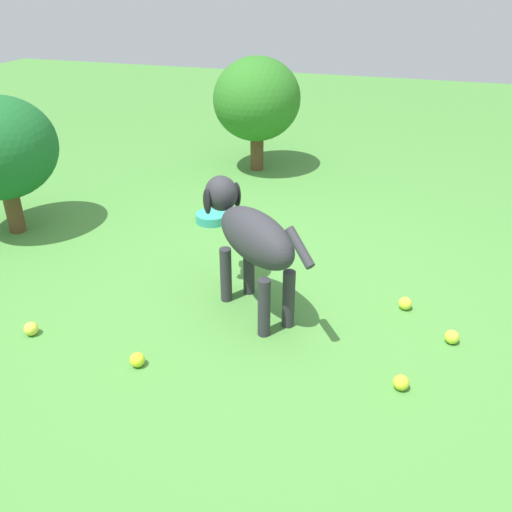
# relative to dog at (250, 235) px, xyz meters

# --- Properties ---
(ground) EXTENTS (14.00, 14.00, 0.00)m
(ground) POSITION_rel_dog_xyz_m (-0.03, 0.02, -0.41)
(ground) COLOR #478438
(dog) EXTENTS (0.63, 0.74, 0.62)m
(dog) POSITION_rel_dog_xyz_m (0.00, 0.00, 0.00)
(dog) COLOR #2D2D33
(dog) RESTS_ON ground
(tennis_ball_0) EXTENTS (0.07, 0.07, 0.07)m
(tennis_ball_0) POSITION_rel_dog_xyz_m (0.39, 0.78, -0.38)
(tennis_ball_0) COLOR #CCD82F
(tennis_ball_0) RESTS_ON ground
(tennis_ball_1) EXTENTS (0.07, 0.07, 0.07)m
(tennis_ball_1) POSITION_rel_dog_xyz_m (-0.22, 0.76, -0.38)
(tennis_ball_1) COLOR #D2E035
(tennis_ball_1) RESTS_ON ground
(tennis_ball_2) EXTENTS (0.07, 0.07, 0.07)m
(tennis_ball_2) POSITION_rel_dog_xyz_m (0.59, -0.32, -0.38)
(tennis_ball_2) COLOR #C6DE28
(tennis_ball_2) RESTS_ON ground
(tennis_ball_3) EXTENTS (0.07, 0.07, 0.07)m
(tennis_ball_3) POSITION_rel_dog_xyz_m (0.00, 0.98, -0.38)
(tennis_ball_3) COLOR #C7DF36
(tennis_ball_3) RESTS_ON ground
(tennis_ball_4) EXTENTS (0.07, 0.07, 0.07)m
(tennis_ball_4) POSITION_rel_dog_xyz_m (0.54, -0.91, -0.38)
(tennis_ball_4) COLOR #CFD640
(tennis_ball_4) RESTS_ON ground
(water_bowl) EXTENTS (0.22, 0.22, 0.06)m
(water_bowl) POSITION_rel_dog_xyz_m (-0.93, -0.59, -0.38)
(water_bowl) COLOR teal
(water_bowl) RESTS_ON ground
(shrub_near) EXTENTS (0.74, 0.67, 0.88)m
(shrub_near) POSITION_rel_dog_xyz_m (-0.40, -1.76, 0.15)
(shrub_near) COLOR brown
(shrub_near) RESTS_ON ground
(shrub_far) EXTENTS (0.79, 0.71, 0.93)m
(shrub_far) POSITION_rel_dog_xyz_m (-2.09, -0.63, 0.18)
(shrub_far) COLOR brown
(shrub_far) RESTS_ON ground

